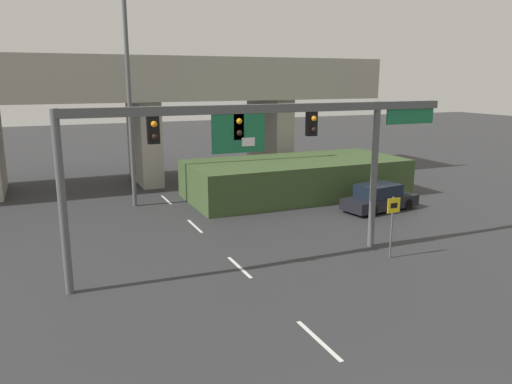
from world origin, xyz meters
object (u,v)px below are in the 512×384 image
object	(u,v)px
parked_sedan_near_right	(379,198)
speed_limit_sign	(392,219)
highway_light_pole_near	(128,75)
signal_gantry	(262,136)

from	to	relation	value
parked_sedan_near_right	speed_limit_sign	bearing A→B (deg)	-132.41
highway_light_pole_near	parked_sedan_near_right	size ratio (longest dim) A/B	3.03
speed_limit_sign	highway_light_pole_near	world-z (taller)	highway_light_pole_near
signal_gantry	speed_limit_sign	size ratio (longest dim) A/B	6.06
signal_gantry	parked_sedan_near_right	xyz separation A→B (m)	(9.37, 4.93, -4.38)
highway_light_pole_near	speed_limit_sign	bearing A→B (deg)	-57.92
signal_gantry	highway_light_pole_near	world-z (taller)	highway_light_pole_near
parked_sedan_near_right	highway_light_pole_near	bearing A→B (deg)	143.79
signal_gantry	highway_light_pole_near	size ratio (longest dim) A/B	1.11
highway_light_pole_near	parked_sedan_near_right	world-z (taller)	highway_light_pole_near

